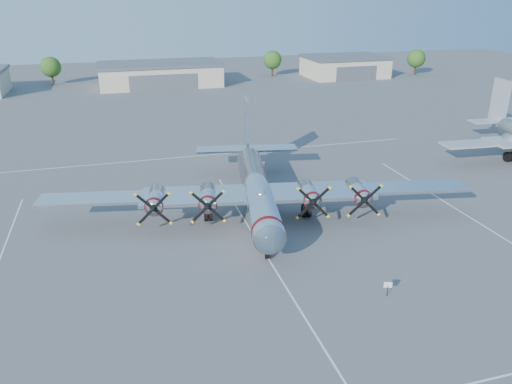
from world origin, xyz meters
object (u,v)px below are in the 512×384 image
object	(u,v)px
tree_west	(51,67)
main_bomber_b29	(256,211)
hangar_east	(345,66)
tree_far_east	(416,59)
tree_east	(272,60)
hangar_center	(160,74)
info_placard	(388,286)

from	to	relation	value
tree_west	main_bomber_b29	size ratio (longest dim) A/B	0.16
hangar_east	tree_far_east	world-z (taller)	tree_far_east
hangar_east	tree_east	bearing A→B (deg)	161.46
hangar_center	tree_west	size ratio (longest dim) A/B	4.31
hangar_center	tree_east	size ratio (longest dim) A/B	4.31
hangar_east	tree_east	size ratio (longest dim) A/B	3.10
hangar_center	tree_east	distance (m)	30.64
tree_east	tree_far_east	bearing A→B (deg)	-11.89
hangar_east	main_bomber_b29	world-z (taller)	hangar_east
tree_far_east	main_bomber_b29	xyz separation A→B (m)	(-66.30, -75.08, -4.22)
tree_far_east	info_placard	xyz separation A→B (m)	(-61.13, -92.61, -3.39)
hangar_center	tree_far_east	world-z (taller)	tree_far_east
hangar_center	tree_east	bearing A→B (deg)	11.38
hangar_center	main_bomber_b29	bearing A→B (deg)	-88.73
hangar_east	tree_west	world-z (taller)	tree_west
main_bomber_b29	info_placard	world-z (taller)	main_bomber_b29
main_bomber_b29	tree_east	bearing A→B (deg)	81.66
hangar_center	hangar_east	distance (m)	48.00
tree_east	tree_west	bearing A→B (deg)	177.92
tree_east	main_bomber_b29	bearing A→B (deg)	-108.81
info_placard	tree_far_east	bearing A→B (deg)	76.22
hangar_center	main_bomber_b29	size ratio (longest dim) A/B	0.69
hangar_east	info_placard	distance (m)	103.14
tree_east	tree_far_east	distance (m)	38.83
hangar_east	tree_east	world-z (taller)	tree_east
hangar_center	main_bomber_b29	xyz separation A→B (m)	(1.70, -77.04, -2.71)
hangar_east	tree_west	bearing A→B (deg)	173.72
hangar_east	main_bomber_b29	bearing A→B (deg)	-121.00
tree_east	tree_far_east	size ratio (longest dim) A/B	1.00
hangar_east	hangar_center	bearing A→B (deg)	-180.00
tree_east	tree_far_east	xyz separation A→B (m)	(38.00, -8.00, 0.00)
hangar_east	tree_far_east	distance (m)	20.15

